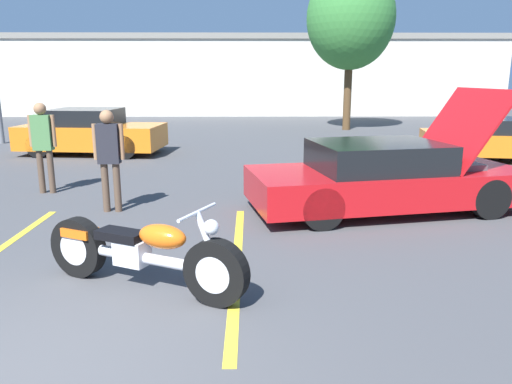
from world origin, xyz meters
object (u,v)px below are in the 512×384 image
at_px(parked_car_left_row, 91,133).
at_px(spectator_by_show_car, 109,152).
at_px(tree_background, 351,19).
at_px(parked_car_right_row, 503,140).
at_px(spectator_near_motorcycle, 43,140).
at_px(show_car_hood_open, 387,177).
at_px(motorcycle, 142,253).

relative_size(parked_car_left_row, spectator_by_show_car, 2.42).
bearing_deg(tree_background, parked_car_right_row, -69.56).
xyz_separation_m(parked_car_left_row, spectator_by_show_car, (2.29, -6.34, 0.41)).
relative_size(parked_car_right_row, spectator_by_show_car, 2.55).
relative_size(tree_background, spectator_by_show_car, 3.74).
bearing_deg(parked_car_left_row, spectator_near_motorcycle, -77.02).
bearing_deg(show_car_hood_open, spectator_by_show_car, 168.79).
bearing_deg(parked_car_left_row, spectator_by_show_car, -64.37).
relative_size(motorcycle, show_car_hood_open, 0.48).
relative_size(motorcycle, spectator_by_show_car, 1.36).
relative_size(show_car_hood_open, parked_car_right_row, 1.11).
bearing_deg(spectator_near_motorcycle, spectator_by_show_car, -39.78).
height_order(parked_car_left_row, spectator_by_show_car, spectator_by_show_car).
bearing_deg(spectator_by_show_car, spectator_near_motorcycle, 140.22).
distance_m(tree_background, spectator_by_show_car, 14.62).
xyz_separation_m(motorcycle, parked_car_left_row, (-3.49, 9.54, 0.21)).
distance_m(parked_car_right_row, parked_car_left_row, 11.62).
distance_m(motorcycle, parked_car_right_row, 11.55).
xyz_separation_m(spectator_near_motorcycle, spectator_by_show_car, (1.66, -1.39, -0.03)).
distance_m(parked_car_left_row, spectator_by_show_car, 6.76).
height_order(tree_background, parked_car_right_row, tree_background).
relative_size(motorcycle, spectator_near_motorcycle, 1.33).
bearing_deg(show_car_hood_open, parked_car_left_row, 126.53).
bearing_deg(tree_background, spectator_near_motorcycle, -125.59).
bearing_deg(tree_background, parked_car_left_row, -143.97).
height_order(parked_car_right_row, parked_car_left_row, parked_car_left_row).
relative_size(parked_car_right_row, parked_car_left_row, 1.05).
bearing_deg(spectator_by_show_car, tree_background, 63.14).
bearing_deg(parked_car_left_row, tree_background, 41.79).
xyz_separation_m(motorcycle, spectator_by_show_car, (-1.20, 3.20, 0.62)).
height_order(motorcycle, show_car_hood_open, show_car_hood_open).
bearing_deg(parked_car_right_row, spectator_by_show_car, -141.87).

